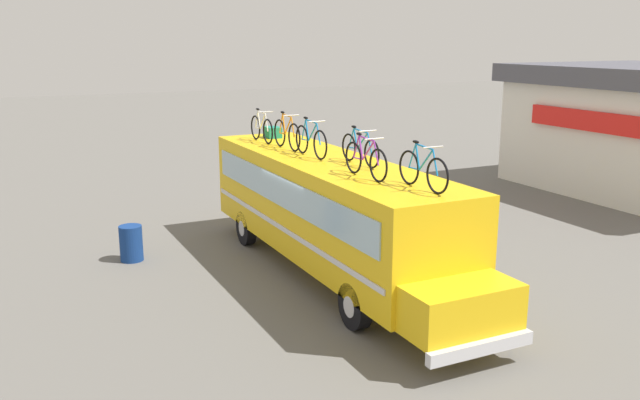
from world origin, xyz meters
The scene contains 10 objects.
ground_plane centered at (0.00, 0.00, 0.00)m, with size 120.00×120.00×0.00m, color #605E59.
bus centered at (0.20, 0.00, 1.67)m, with size 10.92×2.38×2.85m.
luggage_bag_1 centered at (-3.95, 0.20, 3.01)m, with size 0.53×0.40×0.32m, color #1E7F66.
rooftop_bicycle_1 centered at (-3.35, -0.37, 3.24)m, with size 1.65×0.44×0.92m.
rooftop_bicycle_2 centered at (-1.86, -0.24, 3.25)m, with size 1.70×0.44×0.97m.
rooftop_bicycle_3 centered at (-0.52, -0.18, 3.25)m, with size 1.77×0.44×0.95m.
rooftop_bicycle_4 centered at (0.96, 0.38, 3.22)m, with size 1.72×0.44×0.87m.
rooftop_bicycle_5 centered at (2.34, -0.27, 3.23)m, with size 1.73×0.44×0.91m.
rooftop_bicycle_6 centered at (3.79, 0.17, 3.23)m, with size 1.64×0.44×0.92m.
trash_bin centered at (-3.00, -4.22, 0.47)m, with size 0.59×0.59×0.94m, color navy.
Camera 1 is at (14.35, -7.17, 5.68)m, focal length 37.88 mm.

